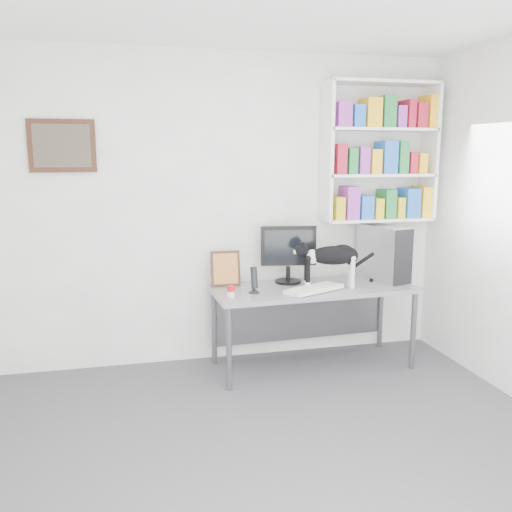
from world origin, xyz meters
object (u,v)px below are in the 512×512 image
(speaker, at_px, (254,279))
(cat, at_px, (331,266))
(pc_tower, at_px, (384,253))
(soup_can, at_px, (231,292))
(desk, at_px, (313,327))
(bookshelf, at_px, (380,152))
(leaning_print, at_px, (225,268))
(monitor, at_px, (288,254))
(keyboard, at_px, (314,289))

(speaker, height_order, cat, cat)
(pc_tower, relative_size, soup_can, 5.47)
(pc_tower, bearing_deg, desk, 172.44)
(bookshelf, height_order, leaning_print, bookshelf)
(speaker, height_order, soup_can, speaker)
(pc_tower, height_order, cat, pc_tower)
(monitor, distance_m, leaning_print, 0.57)
(desk, height_order, leaning_print, leaning_print)
(speaker, bearing_deg, bookshelf, 2.48)
(desk, bearing_deg, leaning_print, 160.94)
(bookshelf, relative_size, speaker, 5.49)
(speaker, bearing_deg, desk, -3.97)
(keyboard, distance_m, pc_tower, 0.81)
(monitor, relative_size, cat, 0.84)
(bookshelf, relative_size, soup_can, 13.76)
(keyboard, xyz_separation_m, leaning_print, (-0.68, 0.37, 0.14))
(monitor, xyz_separation_m, soup_can, (-0.58, -0.37, -0.21))
(speaker, height_order, leaning_print, leaning_print)
(leaning_print, bearing_deg, speaker, -56.87)
(desk, height_order, pc_tower, pc_tower)
(speaker, bearing_deg, soup_can, -170.49)
(pc_tower, height_order, soup_can, pc_tower)
(keyboard, height_order, pc_tower, pc_tower)
(bookshelf, distance_m, keyboard, 1.40)
(desk, relative_size, speaker, 7.62)
(leaning_print, bearing_deg, bookshelf, 3.77)
(monitor, distance_m, keyboard, 0.44)
(monitor, distance_m, soup_can, 0.72)
(soup_can, bearing_deg, leaning_print, 86.09)
(pc_tower, bearing_deg, speaker, 172.88)
(keyboard, distance_m, soup_can, 0.70)
(desk, xyz_separation_m, soup_can, (-0.75, -0.18, 0.40))
(bookshelf, distance_m, pc_tower, 0.90)
(leaning_print, relative_size, soup_can, 3.47)
(monitor, xyz_separation_m, keyboard, (0.12, -0.34, -0.24))
(monitor, distance_m, pc_tower, 0.87)
(keyboard, bearing_deg, leaning_print, 126.67)
(bookshelf, relative_size, cat, 2.02)
(leaning_print, bearing_deg, cat, -16.72)
(bookshelf, xyz_separation_m, keyboard, (-0.74, -0.41, -1.11))
(desk, relative_size, keyboard, 3.37)
(monitor, bearing_deg, speaker, -133.52)
(bookshelf, relative_size, monitor, 2.41)
(desk, bearing_deg, keyboard, -110.53)
(bookshelf, xyz_separation_m, desk, (-0.69, -0.26, -1.49))
(pc_tower, distance_m, leaning_print, 1.42)
(pc_tower, height_order, leaning_print, pc_tower)
(speaker, xyz_separation_m, cat, (0.67, 0.01, 0.08))
(leaning_print, bearing_deg, keyboard, -26.37)
(keyboard, bearing_deg, cat, -1.77)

